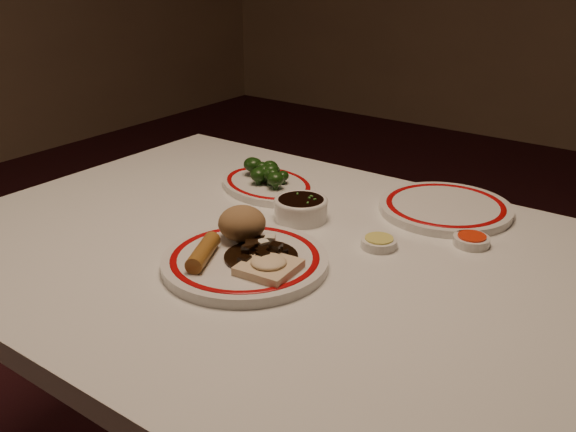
% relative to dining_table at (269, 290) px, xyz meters
% --- Properties ---
extents(dining_table, '(1.20, 0.90, 0.75)m').
position_rel_dining_table_xyz_m(dining_table, '(0.00, 0.00, 0.00)').
color(dining_table, white).
rests_on(dining_table, ground).
extents(main_plate, '(0.30, 0.30, 0.02)m').
position_rel_dining_table_xyz_m(main_plate, '(0.02, -0.09, 0.10)').
color(main_plate, silver).
rests_on(main_plate, dining_table).
extents(rice_mound, '(0.08, 0.08, 0.06)m').
position_rel_dining_table_xyz_m(rice_mound, '(-0.03, -0.04, 0.14)').
color(rice_mound, olive).
rests_on(rice_mound, main_plate).
extents(spring_roll, '(0.07, 0.11, 0.03)m').
position_rel_dining_table_xyz_m(spring_roll, '(-0.03, -0.14, 0.12)').
color(spring_roll, '#996525').
rests_on(spring_roll, main_plate).
extents(fried_wonton, '(0.09, 0.09, 0.02)m').
position_rel_dining_table_xyz_m(fried_wonton, '(0.08, -0.10, 0.12)').
color(fried_wonton, beige).
rests_on(fried_wonton, main_plate).
extents(stirfry_heap, '(0.12, 0.12, 0.03)m').
position_rel_dining_table_xyz_m(stirfry_heap, '(0.04, -0.07, 0.12)').
color(stirfry_heap, black).
rests_on(stirfry_heap, main_plate).
extents(broccoli_plate, '(0.29, 0.27, 0.02)m').
position_rel_dining_table_xyz_m(broccoli_plate, '(-0.17, 0.22, 0.10)').
color(broccoli_plate, silver).
rests_on(broccoli_plate, dining_table).
extents(broccoli_pile, '(0.13, 0.08, 0.04)m').
position_rel_dining_table_xyz_m(broccoli_pile, '(-0.18, 0.22, 0.13)').
color(broccoli_pile, '#23471C').
rests_on(broccoli_pile, broccoli_plate).
extents(soy_bowl, '(0.10, 0.10, 0.04)m').
position_rel_dining_table_xyz_m(soy_bowl, '(-0.02, 0.13, 0.11)').
color(soy_bowl, silver).
rests_on(soy_bowl, dining_table).
extents(sweet_sour_dish, '(0.06, 0.06, 0.02)m').
position_rel_dining_table_xyz_m(sweet_sour_dish, '(0.29, 0.21, 0.10)').
color(sweet_sour_dish, silver).
rests_on(sweet_sour_dish, dining_table).
extents(mustard_dish, '(0.06, 0.06, 0.02)m').
position_rel_dining_table_xyz_m(mustard_dish, '(0.16, 0.11, 0.10)').
color(mustard_dish, silver).
rests_on(mustard_dish, dining_table).
extents(far_plate, '(0.31, 0.31, 0.02)m').
position_rel_dining_table_xyz_m(far_plate, '(0.19, 0.33, 0.10)').
color(far_plate, silver).
rests_on(far_plate, dining_table).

